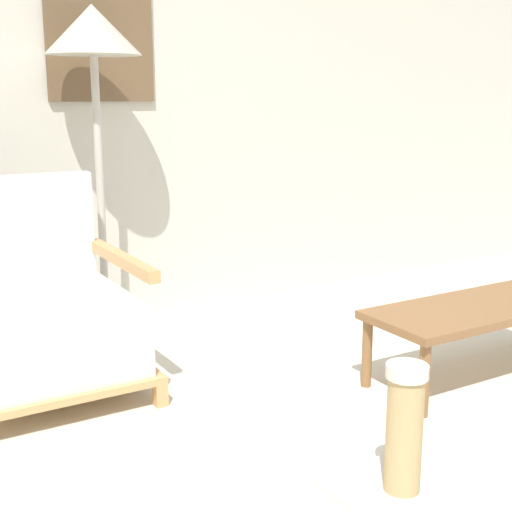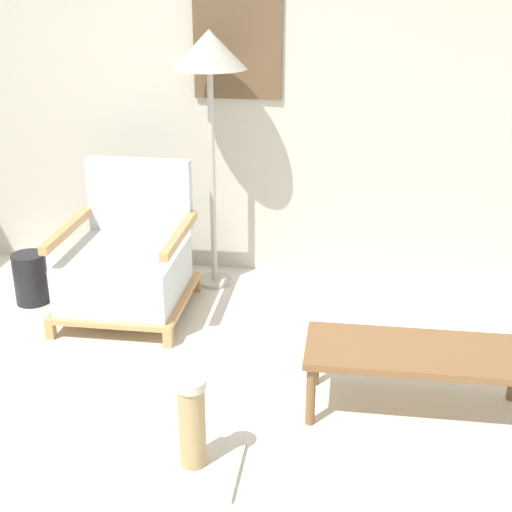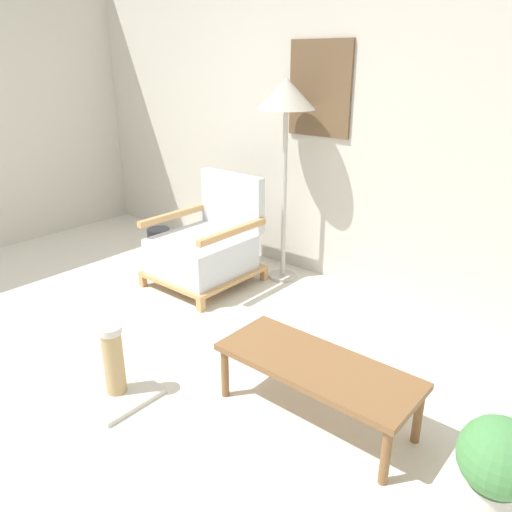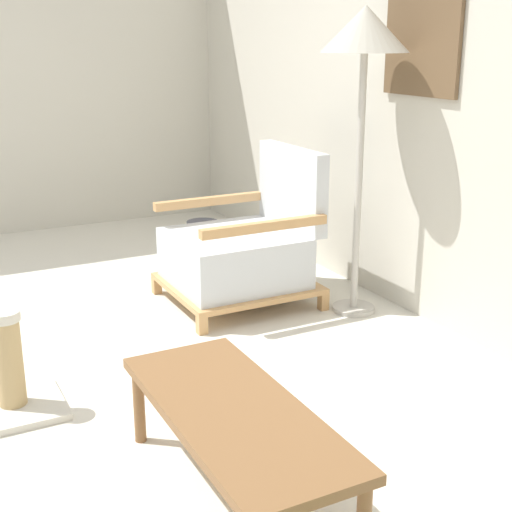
# 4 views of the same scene
# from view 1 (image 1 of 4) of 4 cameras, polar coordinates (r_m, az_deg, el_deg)

# --- Properties ---
(wall_back) EXTENTS (8.00, 0.09, 2.70)m
(wall_back) POSITION_cam_1_polar(r_m,az_deg,el_deg) (3.88, -13.31, 14.33)
(wall_back) COLOR beige
(wall_back) RESTS_ON ground_plane
(armchair) EXTENTS (0.74, 0.80, 0.88)m
(armchair) POSITION_cam_1_polar(r_m,az_deg,el_deg) (3.12, -16.67, -4.85)
(armchair) COLOR tan
(armchair) RESTS_ON ground_plane
(floor_lamp) EXTENTS (0.45, 0.45, 1.64)m
(floor_lamp) POSITION_cam_1_polar(r_m,az_deg,el_deg) (3.57, -12.89, 16.05)
(floor_lamp) COLOR #B7B2A8
(floor_lamp) RESTS_ON ground_plane
(coffee_table) EXTENTS (1.05, 0.42, 0.34)m
(coffee_table) POSITION_cam_1_polar(r_m,az_deg,el_deg) (3.26, 17.47, -4.37)
(coffee_table) COLOR brown
(coffee_table) RESTS_ON ground_plane
(scratching_post) EXTENTS (0.39, 0.39, 0.44)m
(scratching_post) POSITION_cam_1_polar(r_m,az_deg,el_deg) (2.32, 11.67, -15.53)
(scratching_post) COLOR beige
(scratching_post) RESTS_ON ground_plane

